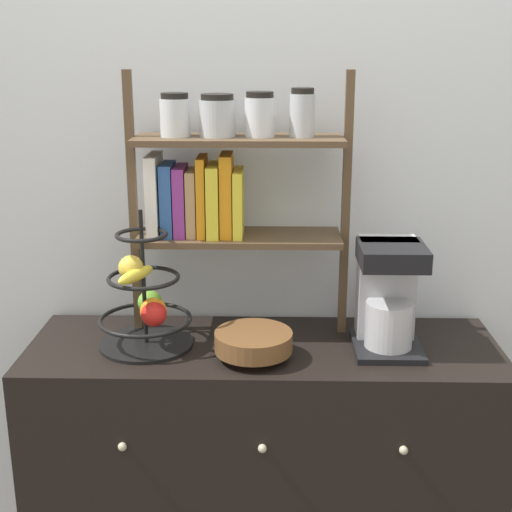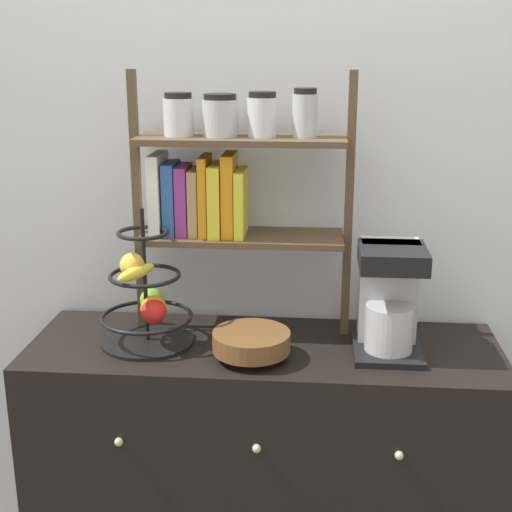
{
  "view_description": "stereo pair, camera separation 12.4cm",
  "coord_description": "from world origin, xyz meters",
  "views": [
    {
      "loc": [
        0.02,
        -1.68,
        1.73
      ],
      "look_at": [
        -0.02,
        0.23,
        1.17
      ],
      "focal_mm": 50.0,
      "sensor_mm": 36.0,
      "label": 1
    },
    {
      "loc": [
        0.14,
        -1.67,
        1.73
      ],
      "look_at": [
        -0.02,
        0.23,
        1.17
      ],
      "focal_mm": 50.0,
      "sensor_mm": 36.0,
      "label": 2
    }
  ],
  "objects": [
    {
      "name": "wall_back",
      "position": [
        0.0,
        0.5,
        1.3
      ],
      "size": [
        7.0,
        0.05,
        2.6
      ],
      "primitive_type": "cube",
      "color": "silver",
      "rests_on": "ground_plane"
    },
    {
      "name": "wooden_bowl",
      "position": [
        -0.03,
        0.14,
        0.94
      ],
      "size": [
        0.22,
        0.22,
        0.08
      ],
      "color": "brown",
      "rests_on": "sideboard"
    },
    {
      "name": "sideboard",
      "position": [
        0.0,
        0.23,
        0.45
      ],
      "size": [
        1.37,
        0.47,
        0.9
      ],
      "color": "black",
      "rests_on": "ground_plane"
    },
    {
      "name": "shelf_hutch",
      "position": [
        -0.13,
        0.34,
        1.36
      ],
      "size": [
        0.64,
        0.2,
        0.77
      ],
      "color": "brown",
      "rests_on": "sideboard"
    },
    {
      "name": "fruit_stand",
      "position": [
        -0.34,
        0.21,
        1.03
      ],
      "size": [
        0.27,
        0.27,
        0.4
      ],
      "color": "black",
      "rests_on": "sideboard"
    },
    {
      "name": "coffee_maker",
      "position": [
        0.35,
        0.23,
        1.05
      ],
      "size": [
        0.19,
        0.23,
        0.31
      ],
      "color": "black",
      "rests_on": "sideboard"
    }
  ]
}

